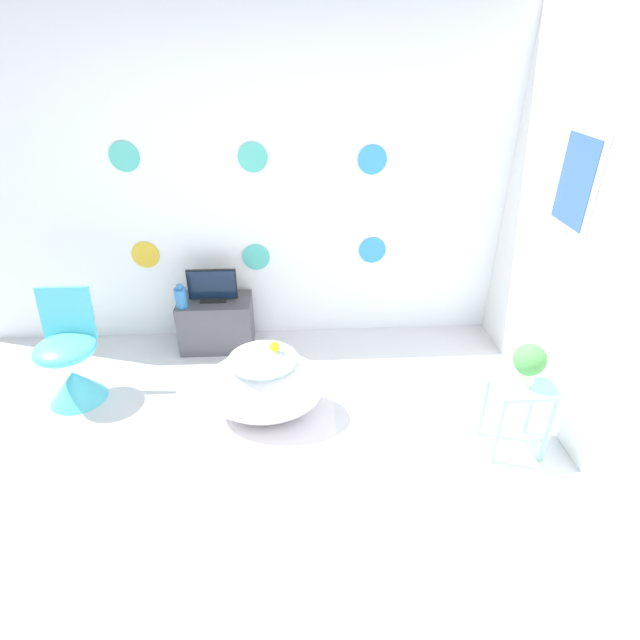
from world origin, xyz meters
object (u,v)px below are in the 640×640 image
chair (71,367)px  potted_plant_left (529,362)px  bathtub (265,386)px  vase (181,297)px  tv (212,287)px

chair → potted_plant_left: 3.04m
bathtub → vase: 1.09m
bathtub → tv: (-0.44, 0.92, 0.31)m
tv → bathtub: bearing=-64.6°
bathtub → vase: (-0.67, 0.82, 0.27)m
vase → potted_plant_left: (2.24, -1.21, 0.14)m
tv → vase: tv is taller
bathtub → potted_plant_left: 1.67m
vase → chair: bearing=-141.7°
tv → potted_plant_left: 2.41m
vase → potted_plant_left: 2.55m
vase → potted_plant_left: potted_plant_left is taller
chair → vase: size_ratio=4.21×
bathtub → vase: bearing=129.5°
chair → bathtub: bearing=-10.9°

